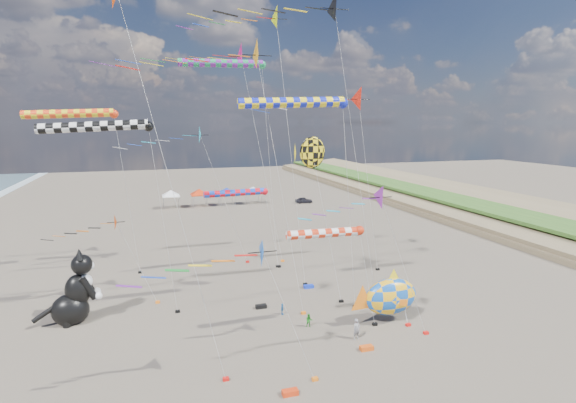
{
  "coord_description": "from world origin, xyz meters",
  "views": [
    {
      "loc": [
        -9.58,
        -21.31,
        15.1
      ],
      "look_at": [
        0.83,
        12.0,
        8.95
      ],
      "focal_mm": 28.0,
      "sensor_mm": 36.0,
      "label": 1
    }
  ],
  "objects_px": {
    "cat_inflatable": "(73,287)",
    "child_blue": "(282,309)",
    "person_adult": "(357,329)",
    "fish_inflatable": "(390,297)",
    "parked_car": "(304,200)",
    "child_green": "(309,321)"
  },
  "relations": [
    {
      "from": "person_adult",
      "to": "fish_inflatable",
      "type": "bearing_deg",
      "value": 16.29
    },
    {
      "from": "cat_inflatable",
      "to": "child_green",
      "type": "bearing_deg",
      "value": -30.32
    },
    {
      "from": "cat_inflatable",
      "to": "fish_inflatable",
      "type": "relative_size",
      "value": 0.99
    },
    {
      "from": "child_blue",
      "to": "parked_car",
      "type": "height_order",
      "value": "parked_car"
    },
    {
      "from": "child_green",
      "to": "parked_car",
      "type": "height_order",
      "value": "parked_car"
    },
    {
      "from": "cat_inflatable",
      "to": "person_adult",
      "type": "bearing_deg",
      "value": -35.02
    },
    {
      "from": "parked_car",
      "to": "child_green",
      "type": "bearing_deg",
      "value": 169.14
    },
    {
      "from": "fish_inflatable",
      "to": "parked_car",
      "type": "height_order",
      "value": "fish_inflatable"
    },
    {
      "from": "person_adult",
      "to": "child_blue",
      "type": "bearing_deg",
      "value": 115.22
    },
    {
      "from": "fish_inflatable",
      "to": "child_blue",
      "type": "relative_size",
      "value": 6.1
    },
    {
      "from": "person_adult",
      "to": "cat_inflatable",
      "type": "bearing_deg",
      "value": 145.76
    },
    {
      "from": "cat_inflatable",
      "to": "child_blue",
      "type": "xyz_separation_m",
      "value": [
        15.52,
        -3.41,
        -2.34
      ]
    },
    {
      "from": "cat_inflatable",
      "to": "parked_car",
      "type": "xyz_separation_m",
      "value": [
        33.85,
        43.64,
        -2.26
      ]
    },
    {
      "from": "fish_inflatable",
      "to": "person_adult",
      "type": "relative_size",
      "value": 3.76
    },
    {
      "from": "child_blue",
      "to": "parked_car",
      "type": "bearing_deg",
      "value": 10.75
    },
    {
      "from": "cat_inflatable",
      "to": "child_blue",
      "type": "bearing_deg",
      "value": -22.61
    },
    {
      "from": "fish_inflatable",
      "to": "person_adult",
      "type": "height_order",
      "value": "fish_inflatable"
    },
    {
      "from": "child_green",
      "to": "child_blue",
      "type": "relative_size",
      "value": 1.12
    },
    {
      "from": "parked_car",
      "to": "child_blue",
      "type": "bearing_deg",
      "value": 166.76
    },
    {
      "from": "child_green",
      "to": "parked_car",
      "type": "relative_size",
      "value": 0.32
    },
    {
      "from": "cat_inflatable",
      "to": "child_blue",
      "type": "height_order",
      "value": "cat_inflatable"
    },
    {
      "from": "cat_inflatable",
      "to": "parked_car",
      "type": "bearing_deg",
      "value": 41.97
    }
  ]
}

